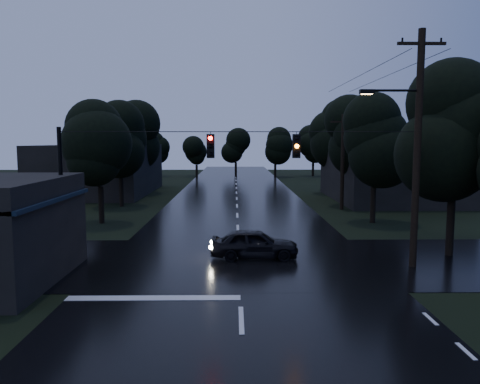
{
  "coord_description": "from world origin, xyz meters",
  "views": [
    {
      "loc": [
        -0.2,
        -8.65,
        5.42
      ],
      "look_at": [
        0.08,
        15.31,
        2.79
      ],
      "focal_mm": 35.0,
      "sensor_mm": 36.0,
      "label": 1
    }
  ],
  "objects": [
    {
      "name": "utility_pole_far",
      "position": [
        8.3,
        28.0,
        3.88
      ],
      "size": [
        2.0,
        0.3,
        7.5
      ],
      "color": "black",
      "rests_on": "ground"
    },
    {
      "name": "cross_street",
      "position": [
        0.0,
        12.0,
        0.0
      ],
      "size": [
        60.0,
        9.0,
        0.02
      ],
      "primitive_type": "cube",
      "color": "black",
      "rests_on": "ground"
    },
    {
      "name": "tree_right_a",
      "position": [
        9.0,
        22.0,
        5.62
      ],
      "size": [
        4.2,
        4.2,
        8.85
      ],
      "color": "black",
      "rests_on": "ground"
    },
    {
      "name": "building_far_left",
      "position": [
        -14.0,
        40.0,
        2.5
      ],
      "size": [
        10.0,
        16.0,
        5.0
      ],
      "primitive_type": "cube",
      "color": "black",
      "rests_on": "ground"
    },
    {
      "name": "tree_left_a",
      "position": [
        -9.0,
        22.0,
        5.24
      ],
      "size": [
        3.92,
        3.92,
        8.26
      ],
      "color": "black",
      "rests_on": "ground"
    },
    {
      "name": "tree_left_c",
      "position": [
        -10.2,
        40.0,
        5.99
      ],
      "size": [
        4.48,
        4.48,
        9.44
      ],
      "color": "black",
      "rests_on": "ground"
    },
    {
      "name": "main_road",
      "position": [
        0.0,
        30.0,
        0.0
      ],
      "size": [
        12.0,
        120.0,
        0.02
      ],
      "primitive_type": "cube",
      "color": "black",
      "rests_on": "ground"
    },
    {
      "name": "utility_pole_main",
      "position": [
        7.41,
        11.0,
        5.26
      ],
      "size": [
        3.5,
        0.3,
        10.0
      ],
      "color": "black",
      "rests_on": "ground"
    },
    {
      "name": "tree_right_c",
      "position": [
        10.2,
        40.0,
        6.37
      ],
      "size": [
        4.76,
        4.76,
        10.03
      ],
      "color": "black",
      "rests_on": "ground"
    },
    {
      "name": "tree_corner_near",
      "position": [
        10.0,
        13.0,
        5.99
      ],
      "size": [
        4.48,
        4.48,
        9.44
      ],
      "color": "black",
      "rests_on": "ground"
    },
    {
      "name": "span_signals",
      "position": [
        0.56,
        10.99,
        5.24
      ],
      "size": [
        15.0,
        0.37,
        1.12
      ],
      "color": "black",
      "rests_on": "ground"
    },
    {
      "name": "tree_left_b",
      "position": [
        -9.6,
        30.0,
        5.62
      ],
      "size": [
        4.2,
        4.2,
        8.85
      ],
      "color": "black",
      "rests_on": "ground"
    },
    {
      "name": "anchor_pole_left",
      "position": [
        -7.5,
        11.0,
        3.0
      ],
      "size": [
        0.18,
        0.18,
        6.0
      ],
      "primitive_type": "cylinder",
      "color": "black",
      "rests_on": "ground"
    },
    {
      "name": "building_far_right",
      "position": [
        14.0,
        34.0,
        2.2
      ],
      "size": [
        10.0,
        14.0,
        4.4
      ],
      "primitive_type": "cube",
      "color": "black",
      "rests_on": "ground"
    },
    {
      "name": "car",
      "position": [
        0.72,
        12.57,
        0.69
      ],
      "size": [
        4.05,
        1.66,
        1.38
      ],
      "primitive_type": "imported",
      "rotation": [
        0.0,
        0.0,
        1.56
      ],
      "color": "black",
      "rests_on": "ground"
    },
    {
      "name": "tree_right_b",
      "position": [
        9.6,
        30.0,
        5.99
      ],
      "size": [
        4.48,
        4.48,
        9.44
      ],
      "color": "black",
      "rests_on": "ground"
    }
  ]
}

